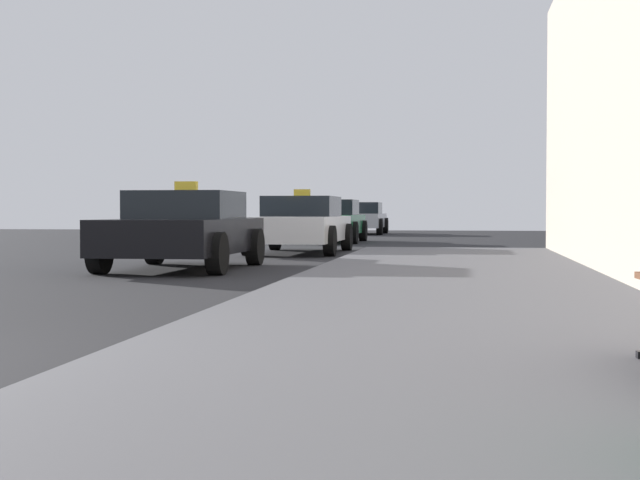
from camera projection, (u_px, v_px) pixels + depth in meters
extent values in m
cube|color=#5B5B60|center=(447.00, 388.00, 4.70)|extent=(4.00, 32.00, 0.15)
cube|color=black|center=(183.00, 236.00, 15.33)|extent=(1.82, 4.03, 0.55)
cube|color=black|center=(186.00, 205.00, 15.51)|extent=(1.60, 1.81, 0.45)
cube|color=yellow|center=(186.00, 186.00, 15.50)|extent=(0.36, 0.14, 0.16)
cylinder|color=black|center=(217.00, 254.00, 13.92)|extent=(0.22, 0.64, 0.64)
cylinder|color=black|center=(99.00, 253.00, 14.19)|extent=(0.22, 0.64, 0.64)
cylinder|color=black|center=(255.00, 247.00, 16.47)|extent=(0.22, 0.64, 0.64)
cylinder|color=black|center=(155.00, 246.00, 16.74)|extent=(0.22, 0.64, 0.64)
cube|color=white|center=(300.00, 229.00, 21.17)|extent=(1.74, 4.54, 0.55)
cube|color=black|center=(302.00, 206.00, 21.38)|extent=(1.53, 2.04, 0.45)
cube|color=yellow|center=(302.00, 193.00, 21.37)|extent=(0.36, 0.14, 0.16)
cylinder|color=black|center=(330.00, 241.00, 19.61)|extent=(0.22, 0.64, 0.64)
cylinder|color=black|center=(248.00, 241.00, 19.87)|extent=(0.22, 0.64, 0.64)
cylinder|color=black|center=(347.00, 237.00, 22.48)|extent=(0.22, 0.64, 0.64)
cylinder|color=black|center=(275.00, 237.00, 22.74)|extent=(0.22, 0.64, 0.64)
cube|color=#196638|center=(330.00, 224.00, 28.18)|extent=(1.72, 4.04, 0.55)
cube|color=black|center=(331.00, 207.00, 28.37)|extent=(1.52, 1.82, 0.45)
cylinder|color=black|center=(354.00, 233.00, 26.79)|extent=(0.22, 0.64, 0.64)
cylinder|color=black|center=(294.00, 232.00, 27.04)|extent=(0.22, 0.64, 0.64)
cylinder|color=black|center=(363.00, 231.00, 29.34)|extent=(0.22, 0.64, 0.64)
cylinder|color=black|center=(308.00, 231.00, 29.59)|extent=(0.22, 0.64, 0.64)
cube|color=#B7B7BF|center=(360.00, 220.00, 37.91)|extent=(1.84, 4.18, 0.55)
cube|color=black|center=(360.00, 208.00, 38.10)|extent=(1.62, 1.88, 0.45)
cylinder|color=black|center=(380.00, 227.00, 36.45)|extent=(0.22, 0.64, 0.64)
cylinder|color=black|center=(332.00, 227.00, 36.73)|extent=(0.22, 0.64, 0.64)
cylinder|color=black|center=(385.00, 226.00, 39.10)|extent=(0.22, 0.64, 0.64)
cylinder|color=black|center=(341.00, 225.00, 39.37)|extent=(0.22, 0.64, 0.64)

